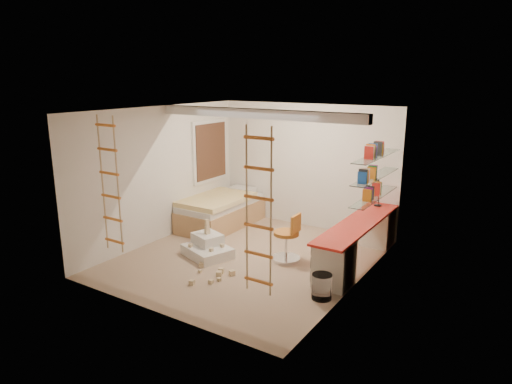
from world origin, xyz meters
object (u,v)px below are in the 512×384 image
Objects in this scene: bed at (221,211)px; play_platform at (207,248)px; swivel_chair at (287,243)px; desk at (358,241)px.

bed is 1.71m from play_platform.
swivel_chair reaches higher than bed.
swivel_chair is at bearing -23.39° from bed.
play_platform is (-1.32, -0.57, -0.17)m from swivel_chair.
play_platform is (0.81, -1.49, -0.19)m from bed.
desk is 2.81× the size of play_platform.
bed is at bearing 156.61° from swivel_chair.
play_platform is at bearing -154.75° from desk.
desk is 3.22m from bed.
swivel_chair is (2.13, -0.92, -0.01)m from bed.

